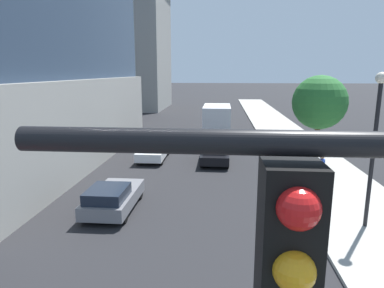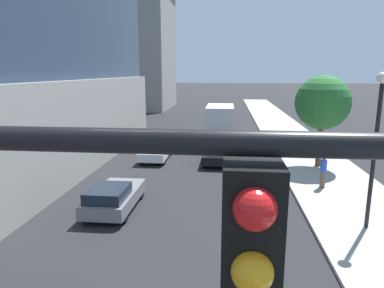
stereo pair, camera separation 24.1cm
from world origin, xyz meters
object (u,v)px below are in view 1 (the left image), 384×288
street_tree (320,103)px  car_gray (113,197)px  street_lamp (376,129)px  car_black (215,153)px  construction_building (123,34)px  pedestrian_blue_shirt (321,170)px  box_truck (217,122)px  car_white (153,151)px

street_tree → car_gray: size_ratio=1.44×
car_gray → street_tree: bearing=36.6°
street_lamp → car_black: bearing=122.4°
construction_building → pedestrian_blue_shirt: bearing=-61.5°
street_tree → car_gray: bearing=-143.4°
street_lamp → box_truck: bearing=110.3°
car_white → car_gray: (0.00, -9.53, 0.00)m
construction_building → box_truck: construction_building is taller
car_gray → box_truck: 16.94m
construction_building → street_lamp: (23.00, -46.33, -8.46)m
street_tree → car_white: bearing=174.2°
street_tree → car_gray: street_tree is taller
car_black → car_gray: (-4.54, -9.13, 0.00)m
pedestrian_blue_shirt → car_gray: bearing=-159.5°
street_tree → street_lamp: bearing=-92.4°
street_lamp → car_white: bearing=136.2°
street_lamp → box_truck: (-6.37, 17.20, -2.29)m
street_tree → car_gray: (-11.30, -8.39, -3.70)m
car_black → car_gray: same height
car_white → box_truck: bearing=56.1°
car_white → pedestrian_blue_shirt: pedestrian_blue_shirt is taller
street_tree → car_black: size_ratio=1.36×
car_black → pedestrian_blue_shirt: size_ratio=2.44×
street_tree → box_truck: 10.69m
construction_building → box_truck: size_ratio=4.79×
street_lamp → street_tree: bearing=87.6°
construction_building → car_gray: construction_building is taller
street_tree → pedestrian_blue_shirt: size_ratio=3.32×
construction_building → car_white: 39.70m
car_white → car_gray: bearing=-90.0°
street_lamp → car_gray: street_lamp is taller
street_lamp → car_gray: bearing=175.1°
car_gray → pedestrian_blue_shirt: (10.42, 3.90, 0.41)m
street_tree → car_white: size_ratio=1.42×
street_tree → car_gray: 14.56m
car_gray → box_truck: box_truck is taller
car_white → pedestrian_blue_shirt: (10.42, -5.63, 0.41)m
pedestrian_blue_shirt → construction_building: bearing=118.5°
street_lamp → car_white: 15.51m
construction_building → car_black: size_ratio=7.48×
box_truck → pedestrian_blue_shirt: 13.72m
box_truck → construction_building: bearing=119.7°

